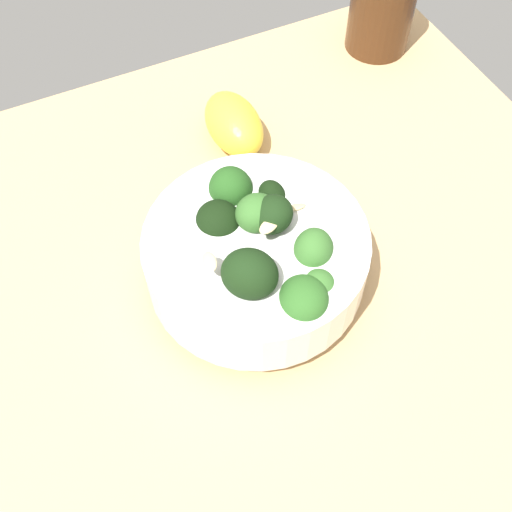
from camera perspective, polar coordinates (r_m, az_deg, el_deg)
ground_plane at (r=54.77cm, az=2.03°, el=-5.40°), size 65.60×65.60×4.11cm
bowl_of_broccoli at (r=50.38cm, az=0.10°, el=0.17°), size 17.68×17.68×9.75cm
lemon_wedge at (r=62.68cm, az=-2.00°, el=11.69°), size 8.25×5.09×4.65cm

